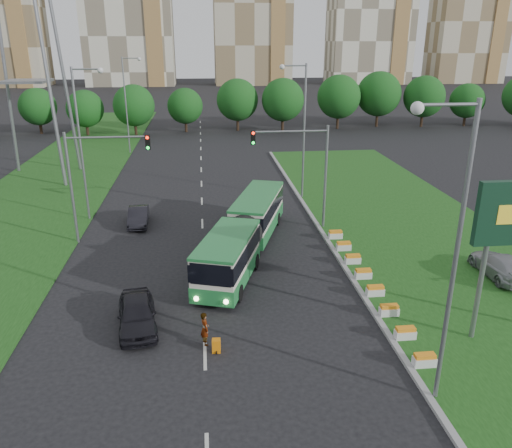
{
  "coord_description": "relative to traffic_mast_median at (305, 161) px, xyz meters",
  "views": [
    {
      "loc": [
        -2.75,
        -25.78,
        13.73
      ],
      "look_at": [
        0.51,
        4.4,
        2.6
      ],
      "focal_mm": 35.0,
      "sensor_mm": 36.0,
      "label": 1
    }
  ],
  "objects": [
    {
      "name": "apartment_tower_ceast",
      "position": [
        10.22,
        140.0,
        19.65
      ],
      "size": [
        25.0,
        15.0,
        50.0
      ],
      "primitive_type": "cube",
      "color": "#BCB397",
      "rests_on": "ground"
    },
    {
      "name": "pedestrian",
      "position": [
        -7.74,
        -15.02,
        -4.5
      ],
      "size": [
        0.55,
        0.7,
        1.7
      ],
      "primitive_type": "imported",
      "rotation": [
        0.0,
        0.0,
        1.82
      ],
      "color": "gray",
      "rests_on": "ground"
    },
    {
      "name": "car_median",
      "position": [
        10.31,
        -9.84,
        -4.48
      ],
      "size": [
        2.03,
        4.98,
        1.44
      ],
      "primitive_type": "imported",
      "rotation": [
        0.0,
        0.0,
        3.14
      ],
      "color": "#93969C",
      "rests_on": "grass_median"
    },
    {
      "name": "street_lamps",
      "position": [
        -7.78,
        0.0,
        0.65
      ],
      "size": [
        36.0,
        60.0,
        12.0
      ],
      "primitive_type": null,
      "color": "gray",
      "rests_on": "ground"
    },
    {
      "name": "traffic_mast_left",
      "position": [
        -15.16,
        -1.0,
        0.0
      ],
      "size": [
        5.76,
        0.32,
        8.0
      ],
      "color": "gray",
      "rests_on": "ground"
    },
    {
      "name": "articulated_bus",
      "position": [
        -5.08,
        -4.34,
        -3.72
      ],
      "size": [
        2.52,
        16.15,
        2.66
      ],
      "rotation": [
        0.0,
        0.0,
        -0.32
      ],
      "color": "beige",
      "rests_on": "ground"
    },
    {
      "name": "tree_line",
      "position": [
        5.22,
        45.0,
        -0.85
      ],
      "size": [
        120.0,
        8.0,
        9.0
      ],
      "primitive_type": null,
      "color": "#124414",
      "rests_on": "ground"
    },
    {
      "name": "car_left_far",
      "position": [
        -12.8,
        2.33,
        -4.65
      ],
      "size": [
        1.66,
        4.29,
        1.39
      ],
      "primitive_type": "imported",
      "rotation": [
        0.0,
        0.0,
        0.04
      ],
      "color": "black",
      "rests_on": "ground"
    },
    {
      "name": "car_left_near",
      "position": [
        -11.15,
        -13.16,
        -4.56
      ],
      "size": [
        2.52,
        4.86,
        1.58
      ],
      "primitive_type": "imported",
      "rotation": [
        0.0,
        0.0,
        0.15
      ],
      "color": "black",
      "rests_on": "ground"
    },
    {
      "name": "midrise_east",
      "position": [
        85.22,
        140.0,
        14.65
      ],
      "size": [
        24.0,
        14.0,
        40.0
      ],
      "primitive_type": "cube",
      "color": "#BCB397",
      "rests_on": "ground"
    },
    {
      "name": "traffic_mast_median",
      "position": [
        0.0,
        0.0,
        0.0
      ],
      "size": [
        5.76,
        0.32,
        8.0
      ],
      "color": "gray",
      "rests_on": "ground"
    },
    {
      "name": "shopping_trolley",
      "position": [
        -7.24,
        -15.74,
        -5.02
      ],
      "size": [
        0.39,
        0.41,
        0.67
      ],
      "rotation": [
        0.0,
        0.0,
        -0.08
      ],
      "color": "orange",
      "rests_on": "ground"
    },
    {
      "name": "lane_markings",
      "position": [
        -7.78,
        10.0,
        -5.35
      ],
      "size": [
        0.2,
        100.0,
        0.01
      ],
      "primitive_type": null,
      "color": "#B6B7B0",
      "rests_on": "ground"
    },
    {
      "name": "apartment_tower_east",
      "position": [
        50.22,
        140.0,
        18.15
      ],
      "size": [
        27.0,
        15.0,
        47.0
      ],
      "primitive_type": "cube",
      "color": "beige",
      "rests_on": "ground"
    },
    {
      "name": "left_verge",
      "position": [
        -22.78,
        15.0,
        -5.3
      ],
      "size": [
        12.0,
        110.0,
        0.1
      ],
      "primitive_type": "cube",
      "color": "#184413",
      "rests_on": "ground"
    },
    {
      "name": "apartment_tower_cwest",
      "position": [
        -29.78,
        140.0,
        20.65
      ],
      "size": [
        28.0,
        15.0,
        52.0
      ],
      "primitive_type": "cube",
      "color": "beige",
      "rests_on": "ground"
    },
    {
      "name": "flower_planters",
      "position": [
        1.92,
        -10.3,
        -4.9
      ],
      "size": [
        1.1,
        15.9,
        0.6
      ],
      "primitive_type": null,
      "color": "silver",
      "rests_on": "grass_median"
    },
    {
      "name": "ground",
      "position": [
        -4.78,
        -10.0,
        -5.35
      ],
      "size": [
        360.0,
        360.0,
        0.0
      ],
      "primitive_type": "plane",
      "color": "black",
      "rests_on": "ground"
    },
    {
      "name": "grass_median",
      "position": [
        8.22,
        -2.0,
        -5.27
      ],
      "size": [
        14.0,
        60.0,
        0.15
      ],
      "primitive_type": "cube",
      "color": "#184413",
      "rests_on": "ground"
    },
    {
      "name": "median_kerb",
      "position": [
        1.27,
        -2.0,
        -5.26
      ],
      "size": [
        0.3,
        60.0,
        0.18
      ],
      "primitive_type": "cube",
      "color": "gray",
      "rests_on": "ground"
    }
  ]
}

